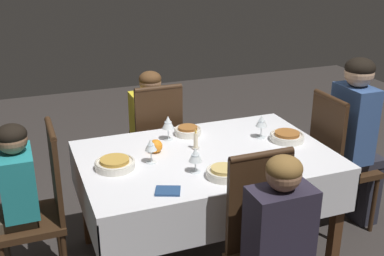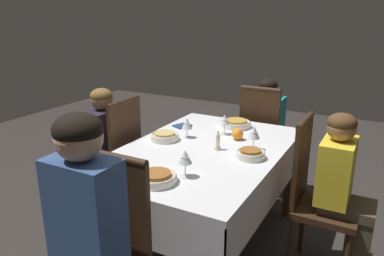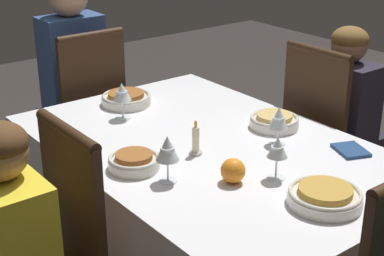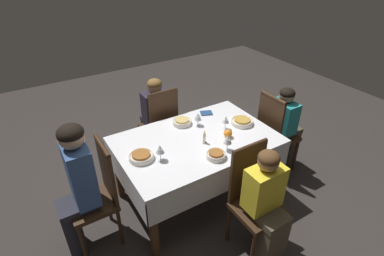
{
  "view_description": "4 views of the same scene",
  "coord_description": "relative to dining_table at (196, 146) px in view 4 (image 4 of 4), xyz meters",
  "views": [
    {
      "loc": [
        -1.02,
        -2.43,
        1.93
      ],
      "look_at": [
        -0.08,
        0.01,
        0.9
      ],
      "focal_mm": 45.0,
      "sensor_mm": 36.0,
      "label": 1
    },
    {
      "loc": [
        2.05,
        1.03,
        1.59
      ],
      "look_at": [
        0.01,
        -0.08,
        0.86
      ],
      "focal_mm": 35.0,
      "sensor_mm": 36.0,
      "label": 2
    },
    {
      "loc": [
        -1.54,
        1.28,
        1.62
      ],
      "look_at": [
        0.01,
        0.08,
        0.81
      ],
      "focal_mm": 55.0,
      "sensor_mm": 36.0,
      "label": 3
    },
    {
      "loc": [
        1.27,
        1.99,
        2.32
      ],
      "look_at": [
        0.08,
        0.05,
        0.91
      ],
      "focal_mm": 28.0,
      "sensor_mm": 36.0,
      "label": 4
    }
  ],
  "objects": [
    {
      "name": "chair_east",
      "position": [
        0.97,
        0.01,
        -0.1
      ],
      "size": [
        0.38,
        0.37,
        1.0
      ],
      "rotation": [
        0.0,
        0.0,
        1.57
      ],
      "color": "#382314",
      "rests_on": "ground_plane"
    },
    {
      "name": "bowl_north",
      "position": [
        0.01,
        0.33,
        0.11
      ],
      "size": [
        0.18,
        0.18,
        0.06
      ],
      "color": "silver",
      "rests_on": "dining_table"
    },
    {
      "name": "person_child_teal",
      "position": [
        -1.14,
        0.09,
        -0.07
      ],
      "size": [
        0.33,
        0.3,
        1.03
      ],
      "rotation": [
        0.0,
        0.0,
        -1.57
      ],
      "color": "#4C4233",
      "rests_on": "ground_plane"
    },
    {
      "name": "dining_table",
      "position": [
        0.0,
        0.0,
        0.0
      ],
      "size": [
        1.5,
        0.98,
        0.73
      ],
      "color": "silver",
      "rests_on": "ground_plane"
    },
    {
      "name": "wine_glass_south",
      "position": [
        -0.15,
        -0.2,
        0.19
      ],
      "size": [
        0.07,
        0.07,
        0.15
      ],
      "color": "white",
      "rests_on": "dining_table"
    },
    {
      "name": "person_child_dark",
      "position": [
        0.03,
        -0.88,
        -0.06
      ],
      "size": [
        0.3,
        0.33,
        1.06
      ],
      "color": "#282833",
      "rests_on": "ground_plane"
    },
    {
      "name": "bowl_west",
      "position": [
        -0.55,
        0.01,
        0.11
      ],
      "size": [
        0.23,
        0.23,
        0.06
      ],
      "color": "silver",
      "rests_on": "dining_table"
    },
    {
      "name": "bowl_south",
      "position": [
        -0.02,
        -0.31,
        0.11
      ],
      "size": [
        0.2,
        0.2,
        0.06
      ],
      "color": "silver",
      "rests_on": "dining_table"
    },
    {
      "name": "bowl_east",
      "position": [
        0.57,
        0.01,
        0.11
      ],
      "size": [
        0.22,
        0.22,
        0.06
      ],
      "color": "silver",
      "rests_on": "dining_table"
    },
    {
      "name": "wine_glass_west",
      "position": [
        -0.34,
        0.0,
        0.19
      ],
      "size": [
        0.07,
        0.07,
        0.15
      ],
      "color": "white",
      "rests_on": "dining_table"
    },
    {
      "name": "napkin_red_folded",
      "position": [
        -0.36,
        -0.37,
        0.09
      ],
      "size": [
        0.15,
        0.14,
        0.01
      ],
      "rotation": [
        0.0,
        0.0,
        -0.39
      ],
      "color": "navy",
      "rests_on": "dining_table"
    },
    {
      "name": "chair_south",
      "position": [
        0.03,
        -0.71,
        -0.1
      ],
      "size": [
        0.37,
        0.38,
        1.0
      ],
      "color": "#382314",
      "rests_on": "ground_plane"
    },
    {
      "name": "orange_fruit",
      "position": [
        -0.27,
        0.13,
        0.13
      ],
      "size": [
        0.08,
        0.08,
        0.08
      ],
      "primitive_type": "sphere",
      "color": "orange",
      "rests_on": "dining_table"
    },
    {
      "name": "candle_centerpiece",
      "position": [
        -0.03,
        0.09,
        0.13
      ],
      "size": [
        0.05,
        0.05,
        0.13
      ],
      "color": "beige",
      "rests_on": "dining_table"
    },
    {
      "name": "wine_glass_east",
      "position": [
        0.43,
        0.11,
        0.2
      ],
      "size": [
        0.08,
        0.08,
        0.15
      ],
      "color": "white",
      "rests_on": "dining_table"
    },
    {
      "name": "wine_glass_north",
      "position": [
        -0.14,
        0.29,
        0.2
      ],
      "size": [
        0.08,
        0.08,
        0.16
      ],
      "color": "white",
      "rests_on": "dining_table"
    },
    {
      "name": "person_child_yellow",
      "position": [
        -0.1,
        0.88,
        -0.07
      ],
      "size": [
        0.3,
        0.33,
        1.05
      ],
      "rotation": [
        0.0,
        0.0,
        3.14
      ],
      "color": "#4C4233",
      "rests_on": "ground_plane"
    },
    {
      "name": "person_adult_denim",
      "position": [
        1.12,
        0.01,
        0.05
      ],
      "size": [
        0.34,
        0.3,
        1.23
      ],
      "rotation": [
        0.0,
        0.0,
        1.57
      ],
      "color": "#282833",
      "rests_on": "ground_plane"
    },
    {
      "name": "ground_plane",
      "position": [
        0.0,
        0.0,
        -0.64
      ],
      "size": [
        8.0,
        8.0,
        0.0
      ],
      "primitive_type": "plane",
      "color": "#332D2B"
    },
    {
      "name": "chair_west",
      "position": [
        -0.97,
        0.09,
        -0.1
      ],
      "size": [
        0.38,
        0.37,
        1.0
      ],
      "rotation": [
        0.0,
        0.0,
        -1.57
      ],
      "color": "#382314",
      "rests_on": "ground_plane"
    },
    {
      "name": "chair_north",
      "position": [
        -0.1,
        0.71,
        -0.1
      ],
      "size": [
        0.37,
        0.38,
        1.0
      ],
      "rotation": [
        0.0,
        0.0,
        3.14
      ],
      "color": "#382314",
      "rests_on": "ground_plane"
    }
  ]
}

